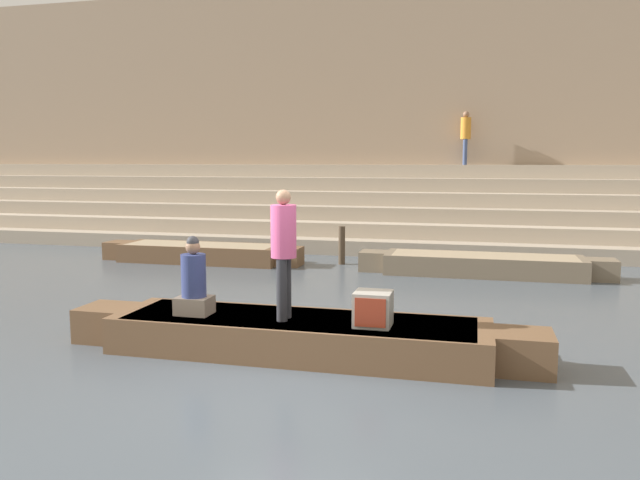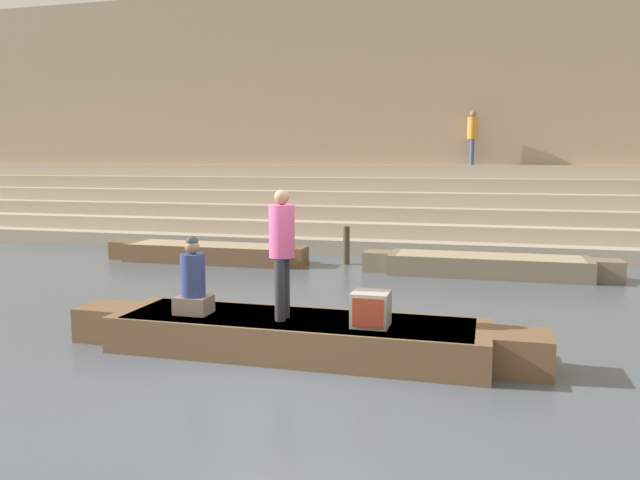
# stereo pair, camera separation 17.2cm
# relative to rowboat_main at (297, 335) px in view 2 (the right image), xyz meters

# --- Properties ---
(ground_plane) EXTENTS (120.00, 120.00, 0.00)m
(ground_plane) POSITION_rel_rowboat_main_xyz_m (-0.05, -0.41, -0.26)
(ground_plane) COLOR #4C5660
(ghat_steps) EXTENTS (36.00, 4.08, 2.44)m
(ghat_steps) POSITION_rel_rowboat_main_xyz_m (-0.05, 11.21, 0.62)
(ghat_steps) COLOR tan
(ghat_steps) RESTS_ON ground
(back_wall) EXTENTS (34.20, 1.28, 8.25)m
(back_wall) POSITION_rel_rowboat_main_xyz_m (-0.05, 13.28, 3.84)
(back_wall) COLOR tan
(back_wall) RESTS_ON ground
(rowboat_main) EXTENTS (6.44, 1.45, 0.49)m
(rowboat_main) POSITION_rel_rowboat_main_xyz_m (0.00, 0.00, 0.00)
(rowboat_main) COLOR brown
(rowboat_main) RESTS_ON ground
(person_standing) EXTENTS (0.34, 0.34, 1.71)m
(person_standing) POSITION_rel_rowboat_main_xyz_m (-0.16, -0.09, 1.21)
(person_standing) COLOR #28282D
(person_standing) RESTS_ON rowboat_main
(person_rowing) EXTENTS (0.47, 0.37, 1.07)m
(person_rowing) POSITION_rel_rowboat_main_xyz_m (-1.43, -0.13, 0.66)
(person_rowing) COLOR #756656
(person_rowing) RESTS_ON rowboat_main
(tv_set) EXTENTS (0.47, 0.45, 0.44)m
(tv_set) POSITION_rel_rowboat_main_xyz_m (1.03, -0.14, 0.45)
(tv_set) COLOR #9E998E
(tv_set) RESTS_ON rowboat_main
(moored_boat_shore) EXTENTS (5.28, 1.22, 0.45)m
(moored_boat_shore) POSITION_rel_rowboat_main_xyz_m (-4.51, 6.73, -0.02)
(moored_boat_shore) COLOR brown
(moored_boat_shore) RESTS_ON ground
(moored_boat_distant) EXTENTS (5.60, 1.22, 0.45)m
(moored_boat_distant) POSITION_rel_rowboat_main_xyz_m (2.45, 6.58, -0.02)
(moored_boat_distant) COLOR #756651
(moored_boat_distant) RESTS_ON ground
(mooring_post) EXTENTS (0.16, 0.16, 0.95)m
(mooring_post) POSITION_rel_rowboat_main_xyz_m (-0.96, 7.27, 0.22)
(mooring_post) COLOR #473828
(mooring_post) RESTS_ON ground
(person_on_steps) EXTENTS (0.31, 0.31, 1.65)m
(person_on_steps) POSITION_rel_rowboat_main_xyz_m (1.88, 12.34, 3.14)
(person_on_steps) COLOR #3D4C75
(person_on_steps) RESTS_ON ghat_steps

